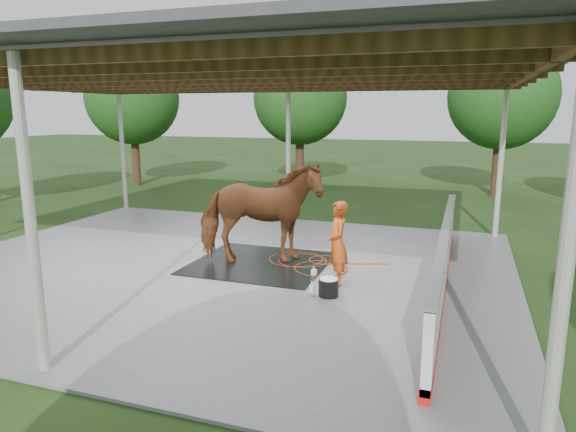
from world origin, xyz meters
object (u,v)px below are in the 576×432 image
(horse, at_px, (260,213))
(wash_bucket, at_px, (329,287))
(handler, at_px, (338,244))
(dasher_board, at_px, (444,261))

(horse, bearing_deg, wash_bucket, -150.17)
(handler, relative_size, wash_bucket, 4.51)
(dasher_board, bearing_deg, horse, 173.49)
(horse, relative_size, handler, 1.61)
(horse, xyz_separation_m, handler, (1.87, -0.78, -0.31))
(dasher_board, xyz_separation_m, handler, (-1.88, -0.35, 0.25))
(dasher_board, relative_size, wash_bucket, 22.72)
(dasher_board, bearing_deg, handler, -169.50)
(wash_bucket, bearing_deg, dasher_board, 28.19)
(horse, distance_m, handler, 2.04)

